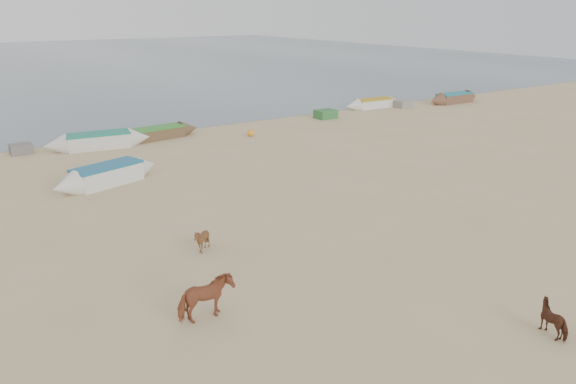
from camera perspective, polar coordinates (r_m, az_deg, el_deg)
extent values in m
plane|color=tan|center=(19.97, 6.42, -5.72)|extent=(140.00, 140.00, 0.00)
plane|color=slate|center=(96.91, -27.16, 11.51)|extent=(160.00, 160.00, 0.00)
imported|color=brown|center=(15.48, -8.37, -10.65)|extent=(1.53, 0.72, 1.28)
imported|color=#55341B|center=(19.65, -8.75, -4.82)|extent=(0.84, 0.76, 0.88)
imported|color=#532A1B|center=(16.35, 25.56, -11.55)|extent=(0.91, 1.01, 0.87)
sphere|color=orange|center=(37.19, -3.82, 6.01)|extent=(0.44, 0.44, 0.44)
cube|color=#65635E|center=(36.06, -25.48, 3.97)|extent=(1.20, 1.10, 0.56)
cube|color=#327036|center=(43.40, 3.84, 7.91)|extent=(1.50, 1.20, 0.64)
cube|color=gray|center=(49.19, 11.59, 8.78)|extent=(1.30, 1.20, 0.60)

